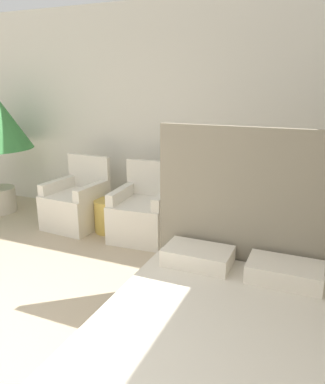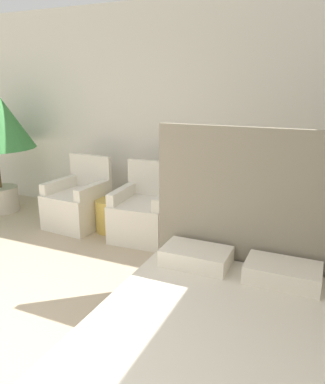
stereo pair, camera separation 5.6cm
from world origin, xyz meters
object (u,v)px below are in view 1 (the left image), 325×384
(armchair_near_window_right, at_px, (143,215))
(side_table, at_px, (109,216))
(bed, at_px, (217,336))
(armchair_near_window_left, at_px, (77,206))

(armchair_near_window_right, height_order, side_table, armchair_near_window_right)
(bed, bearing_deg, side_table, 136.18)
(bed, height_order, side_table, bed)
(armchair_near_window_left, relative_size, armchair_near_window_right, 1.00)
(side_table, bearing_deg, armchair_near_window_left, -179.57)
(armchair_near_window_left, xyz_separation_m, side_table, (0.50, 0.00, -0.08))
(bed, xyz_separation_m, side_table, (-1.96, 1.88, -0.07))
(bed, bearing_deg, armchair_near_window_left, 142.63)
(bed, bearing_deg, armchair_near_window_right, 127.89)
(bed, distance_m, armchair_near_window_right, 2.38)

